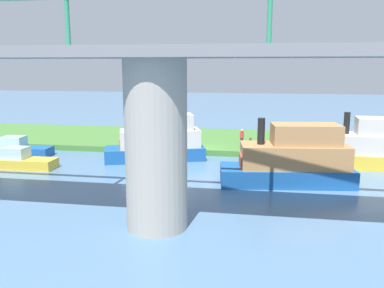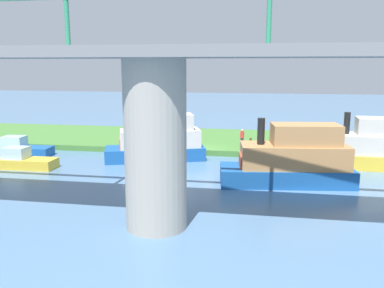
% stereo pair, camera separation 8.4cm
% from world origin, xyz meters
% --- Properties ---
extents(ground_plane, '(160.00, 160.00, 0.00)m').
position_xyz_m(ground_plane, '(0.00, 0.00, 0.00)').
color(ground_plane, '#4C7093').
extents(grassy_bank, '(80.00, 12.00, 0.50)m').
position_xyz_m(grassy_bank, '(0.00, -6.00, 0.25)').
color(grassy_bank, '#427533').
rests_on(grassy_bank, ground).
extents(bridge_pylon, '(2.92, 2.92, 8.04)m').
position_xyz_m(bridge_pylon, '(-0.30, 15.84, 4.02)').
color(bridge_pylon, '#9E998E').
rests_on(bridge_pylon, ground).
extents(bridge_span, '(71.02, 4.30, 3.25)m').
position_xyz_m(bridge_span, '(-0.30, 15.82, 8.54)').
color(bridge_span, slate).
rests_on(bridge_span, bridge_pylon).
extents(person_on_bank, '(0.48, 0.48, 1.39)m').
position_xyz_m(person_on_bank, '(-3.46, -3.43, 1.20)').
color(person_on_bank, '#2D334C').
rests_on(person_on_bank, grassy_bank).
extents(mooring_post, '(0.20, 0.20, 0.86)m').
position_xyz_m(mooring_post, '(-4.28, -1.85, 0.93)').
color(mooring_post, brown).
rests_on(mooring_post, grassy_bank).
extents(pontoon_yellow, '(8.53, 5.19, 4.14)m').
position_xyz_m(pontoon_yellow, '(3.16, 2.01, 1.53)').
color(pontoon_yellow, '#195199').
rests_on(pontoon_yellow, ground).
extents(skiff_small, '(8.85, 3.90, 4.38)m').
position_xyz_m(skiff_small, '(-7.16, 7.41, 1.62)').
color(skiff_small, '#195199').
rests_on(skiff_small, ground).
extents(motorboat_white, '(5.21, 2.16, 1.70)m').
position_xyz_m(motorboat_white, '(15.28, 2.66, 0.61)').
color(motorboat_white, '#195199').
rests_on(motorboat_white, ground).
extents(riverboat_paddlewheel, '(4.84, 1.75, 1.61)m').
position_xyz_m(riverboat_paddlewheel, '(12.66, 6.50, 0.57)').
color(riverboat_paddlewheel, gold).
rests_on(riverboat_paddlewheel, ground).
extents(motorboat_red, '(8.38, 3.23, 4.21)m').
position_xyz_m(motorboat_red, '(-13.53, 1.86, 1.56)').
color(motorboat_red, gold).
rests_on(motorboat_red, ground).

